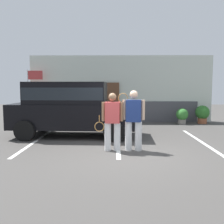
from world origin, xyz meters
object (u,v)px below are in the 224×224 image
parked_suv (71,106)px  tennis_player_woman (133,119)px  tennis_player_man (112,121)px  potted_plant_secondary (202,114)px  potted_plant_by_porch (182,115)px  flag_pole (32,86)px

parked_suv → tennis_player_woman: parked_suv is taller
tennis_player_man → potted_plant_secondary: size_ratio=1.82×
potted_plant_by_porch → potted_plant_secondary: bearing=9.7°
potted_plant_by_porch → tennis_player_man: bearing=-122.6°
parked_suv → tennis_player_man: bearing=-52.3°
potted_plant_secondary → flag_pole: size_ratio=0.34×
tennis_player_man → tennis_player_woman: 0.62m
parked_suv → flag_pole: (-2.68, 3.60, 0.78)m
tennis_player_man → potted_plant_by_porch: tennis_player_man is taller
tennis_player_man → potted_plant_by_porch: (3.45, 5.40, -0.43)m
parked_suv → flag_pole: flag_pole is taller
tennis_player_woman → potted_plant_secondary: size_ratio=1.90×
parked_suv → tennis_player_woman: (2.20, -2.17, -0.22)m
tennis_player_woman → parked_suv: bearing=-37.7°
potted_plant_by_porch → potted_plant_secondary: 1.09m
potted_plant_by_porch → flag_pole: bearing=177.0°
flag_pole → tennis_player_woman: bearing=-49.8°
potted_plant_by_porch → potted_plant_secondary: size_ratio=0.85×
tennis_player_woman → potted_plant_by_porch: bearing=-110.9°
parked_suv → potted_plant_secondary: 7.01m
parked_suv → potted_plant_by_porch: (5.03, 3.20, -0.70)m
tennis_player_man → tennis_player_woman: size_ratio=0.96×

